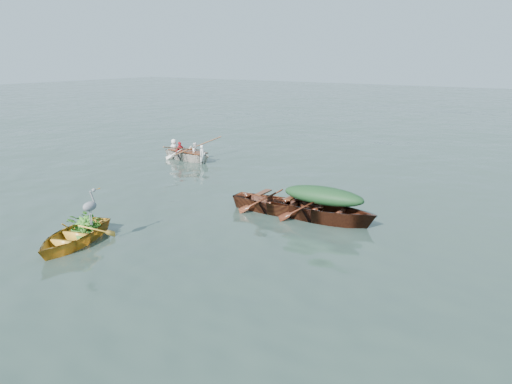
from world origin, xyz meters
TOP-DOWN VIEW (x-y plane):
  - ground at (0.00, 0.00)m, footprint 140.00×140.00m
  - yellow_dinghy at (-1.38, -1.33)m, footprint 2.32×3.51m
  - green_tarp_boat at (3.04, 3.88)m, footprint 4.50×1.60m
  - open_wooden_boat at (1.56, 3.81)m, footprint 4.18×1.48m
  - rowed_boat at (-5.90, 8.23)m, footprint 3.83×1.49m
  - green_tarp_cover at (3.04, 3.88)m, footprint 2.48×0.88m
  - thwart_benches at (1.56, 3.81)m, footprint 2.10×0.87m
  - heron at (-0.87, -1.11)m, footprint 0.39×0.47m
  - dinghy_weeds at (-1.52, -0.79)m, footprint 0.94×1.07m
  - rowers at (-5.90, 8.23)m, footprint 2.71×1.26m
  - oars at (-5.90, 8.23)m, footprint 0.85×2.65m

SIDE VIEW (x-z plane):
  - ground at x=0.00m, z-range 0.00..0.00m
  - yellow_dinghy at x=-1.38m, z-range -0.44..0.44m
  - green_tarp_boat at x=3.04m, z-range -0.52..0.52m
  - open_wooden_boat at x=1.56m, z-range -0.47..0.47m
  - rowed_boat at x=-5.90m, z-range -0.43..0.43m
  - oars at x=-5.90m, z-range 0.43..0.49m
  - thwart_benches at x=1.56m, z-range 0.47..0.51m
  - dinghy_weeds at x=-1.52m, z-range 0.44..1.04m
  - green_tarp_cover at x=3.04m, z-range 0.52..1.04m
  - rowers at x=-5.90m, z-range 0.43..1.19m
  - heron at x=-0.87m, z-range 0.44..1.36m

